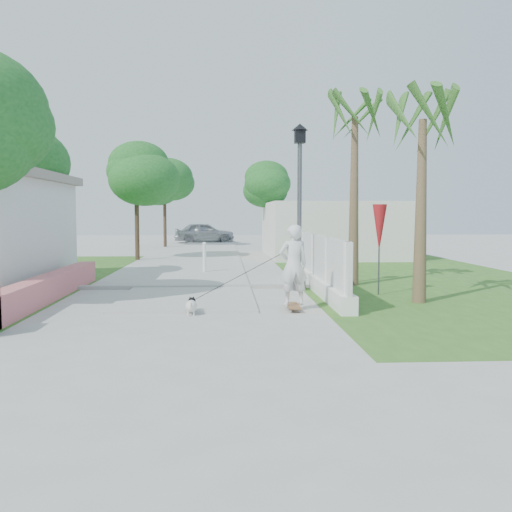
{
  "coord_description": "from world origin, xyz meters",
  "views": [
    {
      "loc": [
        0.9,
        -9.67,
        2.07
      ],
      "look_at": [
        1.61,
        3.28,
        1.1
      ],
      "focal_mm": 40.0,
      "sensor_mm": 36.0,
      "label": 1
    }
  ],
  "objects": [
    {
      "name": "grass_right",
      "position": [
        7.0,
        8.0,
        0.01
      ],
      "size": [
        8.0,
        20.0,
        0.01
      ],
      "primitive_type": "cube",
      "color": "#356620",
      "rests_on": "ground"
    },
    {
      "name": "dog",
      "position": [
        0.22,
        1.93,
        0.19
      ],
      "size": [
        0.24,
        0.53,
        0.36
      ],
      "rotation": [
        0.0,
        0.0,
        -0.01
      ],
      "color": "silver",
      "rests_on": "ground"
    },
    {
      "name": "street_lamp",
      "position": [
        2.9,
        5.5,
        2.43
      ],
      "size": [
        0.44,
        0.44,
        4.44
      ],
      "color": "#59595E",
      "rests_on": "ground"
    },
    {
      "name": "curb",
      "position": [
        0.0,
        6.0,
        0.05
      ],
      "size": [
        6.5,
        0.25,
        0.1
      ],
      "primitive_type": "cube",
      "color": "#999993",
      "rests_on": "ground"
    },
    {
      "name": "skateboarder",
      "position": [
        1.67,
        2.3,
        0.83
      ],
      "size": [
        2.49,
        0.93,
        1.83
      ],
      "rotation": [
        0.0,
        0.0,
        3.32
      ],
      "color": "brown",
      "rests_on": "ground"
    },
    {
      "name": "patio_umbrella",
      "position": [
        4.8,
        4.5,
        1.69
      ],
      "size": [
        0.36,
        0.36,
        2.3
      ],
      "color": "#59595E",
      "rests_on": "ground"
    },
    {
      "name": "tree_path_far",
      "position": [
        -2.78,
        25.98,
        3.82
      ],
      "size": [
        3.2,
        3.2,
        5.17
      ],
      "color": "#4C3826",
      "rests_on": "ground"
    },
    {
      "name": "palm_near",
      "position": [
        5.4,
        3.2,
        3.95
      ],
      "size": [
        1.8,
        1.8,
        4.7
      ],
      "color": "brown",
      "rests_on": "ground"
    },
    {
      "name": "pink_wall",
      "position": [
        -3.3,
        3.55,
        0.31
      ],
      "size": [
        0.45,
        8.2,
        0.8
      ],
      "color": "#CF6A6C",
      "rests_on": "ground"
    },
    {
      "name": "building_right",
      "position": [
        6.0,
        18.0,
        1.3
      ],
      "size": [
        6.0,
        8.0,
        2.6
      ],
      "primitive_type": "cube",
      "color": "silver",
      "rests_on": "ground"
    },
    {
      "name": "parked_car",
      "position": [
        -0.52,
        30.75,
        0.72
      ],
      "size": [
        4.39,
        2.19,
        1.44
      ],
      "primitive_type": "imported",
      "rotation": [
        0.0,
        0.0,
        1.69
      ],
      "color": "#A5A7AD",
      "rests_on": "ground"
    },
    {
      "name": "bollard",
      "position": [
        0.2,
        10.0,
        0.58
      ],
      "size": [
        0.14,
        0.14,
        1.09
      ],
      "color": "white",
      "rests_on": "ground"
    },
    {
      "name": "lattice_fence",
      "position": [
        3.4,
        5.0,
        0.54
      ],
      "size": [
        0.35,
        7.0,
        1.5
      ],
      "color": "white",
      "rests_on": "ground"
    },
    {
      "name": "tree_path_right",
      "position": [
        3.22,
        19.98,
        3.49
      ],
      "size": [
        3.0,
        3.0,
        4.79
      ],
      "color": "#4C3826",
      "rests_on": "ground"
    },
    {
      "name": "path_strip",
      "position": [
        0.0,
        20.0,
        0.03
      ],
      "size": [
        3.2,
        36.0,
        0.06
      ],
      "primitive_type": "cube",
      "color": "#B7B7B2",
      "rests_on": "ground"
    },
    {
      "name": "tree_path_left",
      "position": [
        -2.98,
        15.98,
        3.82
      ],
      "size": [
        3.4,
        3.4,
        5.23
      ],
      "color": "#4C3826",
      "rests_on": "ground"
    },
    {
      "name": "palm_far",
      "position": [
        4.6,
        6.5,
        4.48
      ],
      "size": [
        1.8,
        1.8,
        5.3
      ],
      "color": "brown",
      "rests_on": "ground"
    },
    {
      "name": "tree_left_mid",
      "position": [
        -5.48,
        8.48,
        3.5
      ],
      "size": [
        3.2,
        3.2,
        4.85
      ],
      "color": "#4C3826",
      "rests_on": "ground"
    },
    {
      "name": "ground",
      "position": [
        0.0,
        0.0,
        0.0
      ],
      "size": [
        90.0,
        90.0,
        0.0
      ],
      "primitive_type": "plane",
      "color": "#B7B7B2",
      "rests_on": "ground"
    }
  ]
}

